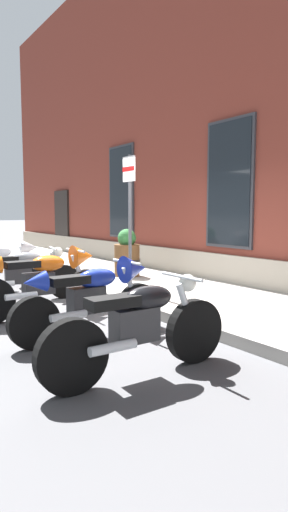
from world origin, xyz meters
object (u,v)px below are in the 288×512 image
object	(u,v)px
motorcycle_blue_sport	(96,294)
parking_sign	(130,203)
motorcycle_orange_sport	(47,279)
motorcycle_black_naked	(141,327)
motorcycle_grey_naked	(22,275)
barrel_planter	(127,255)

from	to	relation	value
motorcycle_blue_sport	parking_sign	size ratio (longest dim) A/B	0.85
motorcycle_orange_sport	motorcycle_black_naked	size ratio (longest dim) A/B	1.04
motorcycle_black_naked	parking_sign	xyz separation A→B (m)	(-3.09, 1.89, 1.23)
motorcycle_grey_naked	motorcycle_blue_sport	distance (m)	2.53
motorcycle_blue_sport	motorcycle_black_naked	xyz separation A→B (m)	(1.35, -0.26, -0.07)
motorcycle_orange_sport	motorcycle_blue_sport	bearing A→B (deg)	4.83
motorcycle_blue_sport	barrel_planter	xyz separation A→B (m)	(-3.11, 2.44, 0.06)
motorcycle_orange_sport	motorcycle_black_naked	world-z (taller)	motorcycle_orange_sport
parking_sign	barrel_planter	xyz separation A→B (m)	(-1.37, 0.81, -1.10)
motorcycle_orange_sport	motorcycle_black_naked	bearing A→B (deg)	-3.11
parking_sign	motorcycle_blue_sport	bearing A→B (deg)	-43.18
motorcycle_black_naked	barrel_planter	xyz separation A→B (m)	(-4.46, 2.70, 0.13)
motorcycle_orange_sport	parking_sign	world-z (taller)	parking_sign
motorcycle_blue_sport	parking_sign	world-z (taller)	parking_sign
motorcycle_grey_naked	parking_sign	world-z (taller)	parking_sign
motorcycle_orange_sport	motorcycle_grey_naked	bearing A→B (deg)	178.24
motorcycle_black_naked	motorcycle_blue_sport	bearing A→B (deg)	169.23
motorcycle_blue_sport	barrel_planter	size ratio (longest dim) A/B	1.99
motorcycle_orange_sport	motorcycle_blue_sport	size ratio (longest dim) A/B	1.03
parking_sign	motorcycle_orange_sport	bearing A→B (deg)	-76.60
motorcycle_blue_sport	barrel_planter	world-z (taller)	barrel_planter
motorcycle_black_naked	motorcycle_orange_sport	bearing A→B (deg)	176.89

